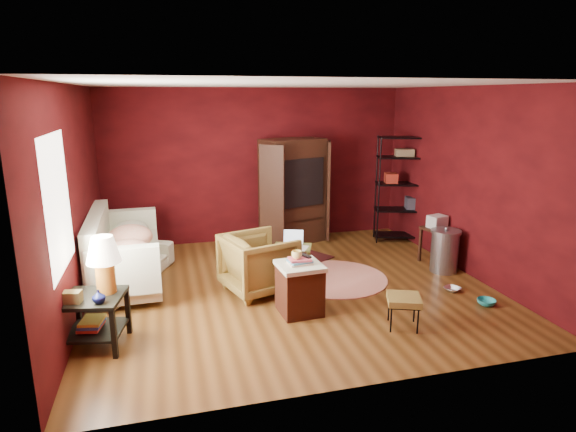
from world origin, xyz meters
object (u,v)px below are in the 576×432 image
at_px(sofa, 124,259).
at_px(wire_shelving, 403,185).
at_px(hamper, 300,287).
at_px(laptop_desk, 293,249).
at_px(tv_armoire, 294,189).
at_px(armchair, 259,260).
at_px(side_table, 99,281).

bearing_deg(sofa, wire_shelving, -54.63).
relative_size(hamper, laptop_desk, 1.08).
distance_m(laptop_desk, tv_armoire, 1.85).
distance_m(armchair, hamper, 0.88).
bearing_deg(hamper, tv_armoire, 76.01).
distance_m(sofa, hamper, 2.70).
relative_size(side_table, hamper, 1.64).
relative_size(armchair, wire_shelving, 0.46).
relative_size(armchair, side_table, 0.74).
relative_size(armchair, laptop_desk, 1.31).
bearing_deg(sofa, tv_armoire, -40.58).
distance_m(sofa, tv_armoire, 3.26).
height_order(side_table, hamper, side_table).
xyz_separation_m(armchair, wire_shelving, (3.06, 1.70, 0.62)).
height_order(armchair, wire_shelving, wire_shelving).
bearing_deg(hamper, sofa, 143.71).
bearing_deg(sofa, hamper, -101.40).
distance_m(armchair, side_table, 2.20).
relative_size(laptop_desk, tv_armoire, 0.36).
xyz_separation_m(armchair, laptop_desk, (0.60, 0.44, -0.02)).
bearing_deg(wire_shelving, armchair, -133.84).
height_order(hamper, laptop_desk, hamper).
height_order(sofa, tv_armoire, tv_armoire).
relative_size(sofa, tv_armoire, 0.97).
relative_size(laptop_desk, wire_shelving, 0.35).
bearing_deg(sofa, side_table, -158.86).
height_order(side_table, laptop_desk, side_table).
distance_m(side_table, tv_armoire, 4.36).
distance_m(hamper, wire_shelving, 3.76).
bearing_deg(tv_armoire, wire_shelving, -29.91).
relative_size(armchair, tv_armoire, 0.47).
bearing_deg(sofa, armchair, -88.76).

